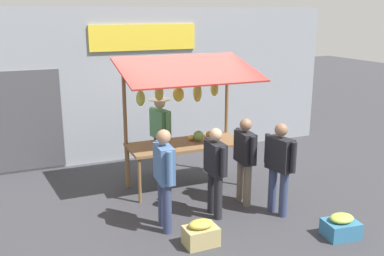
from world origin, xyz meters
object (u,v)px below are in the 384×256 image
Objects in this scene: vendor_with_sunhat at (160,130)px; shopper_in_grey_tee at (164,173)px; shopper_with_shopping_bag at (279,163)px; shopper_in_striped_shirt at (215,167)px; produce_crate_side at (201,234)px; shopper_with_ponytail at (245,156)px; market_stall at (186,108)px; produce_crate_near at (341,227)px.

vendor_with_sunhat is 2.34m from shopper_in_grey_tee.
shopper_in_grey_tee is 1.03× the size of shopper_with_shopping_bag.
produce_crate_side is at bearing 143.04° from shopper_in_striped_shirt.
shopper_in_striped_shirt is 0.98× the size of shopper_with_ponytail.
vendor_with_sunhat is 2.74m from shopper_with_shopping_bag.
market_stall is at bearing -28.71° from shopper_in_grey_tee.
vendor_with_sunhat is 1.10× the size of shopper_in_striped_shirt.
market_stall is 4.65× the size of produce_crate_near.
shopper_with_ponytail is 1.80m from produce_crate_side.
produce_crate_near is (-1.39, 2.79, -1.38)m from market_stall.
shopper_with_shopping_bag is (-1.93, 0.21, -0.03)m from shopper_in_grey_tee.
vendor_with_sunhat reaches higher than shopper_with_shopping_bag.
shopper_with_shopping_bag is (-1.23, 2.44, -0.08)m from vendor_with_sunhat.
produce_crate_side is at bearing -19.23° from vendor_with_sunhat.
market_stall is 1.66× the size of shopper_in_striped_shirt.
shopper_with_ponytail reaches higher than shopper_in_striped_shirt.
produce_crate_near is at bearing -169.55° from shopper_with_shopping_bag.
shopper_with_shopping_bag reaches higher than produce_crate_side.
shopper_in_striped_shirt is 2.12m from produce_crate_near.
shopper_in_striped_shirt is 0.96× the size of shopper_with_shopping_bag.
shopper_with_shopping_bag is at bearing 14.94° from vendor_with_sunhat.
market_stall is 2.67m from produce_crate_side.
market_stall is 1.92m from shopper_in_grey_tee.
shopper_in_striped_shirt is at bearing -43.86° from produce_crate_near.
shopper_with_ponytail is at bearing 118.95° from market_stall.
shopper_in_striped_shirt is (-0.22, 2.11, -0.12)m from vendor_with_sunhat.
shopper_in_grey_tee is 3.26× the size of produce_crate_side.
market_stall is 1.55× the size of shopper_in_grey_tee.
shopper_in_striped_shirt is 1.20m from produce_crate_side.
shopper_in_grey_tee is at bearing -28.08° from produce_crate_near.
shopper_in_grey_tee is 2.79m from produce_crate_near.
market_stall is at bearing -63.46° from produce_crate_near.
shopper_in_grey_tee is (0.70, 2.23, -0.05)m from vendor_with_sunhat.
vendor_with_sunhat reaches higher than shopper_in_grey_tee.
produce_crate_near is at bearing 13.72° from vendor_with_sunhat.
shopper_with_shopping_bag is (-1.01, 0.33, 0.04)m from shopper_in_striped_shirt.
vendor_with_sunhat is at bearing -13.76° from shopper_in_grey_tee.
shopper_with_ponytail reaches higher than produce_crate_side.
shopper_with_ponytail is at bearing -73.22° from shopper_in_grey_tee.
shopper_with_shopping_bag is 3.17× the size of produce_crate_side.
shopper_with_ponytail is (0.32, -0.58, -0.02)m from shopper_with_shopping_bag.
produce_crate_side reaches higher than produce_crate_near.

